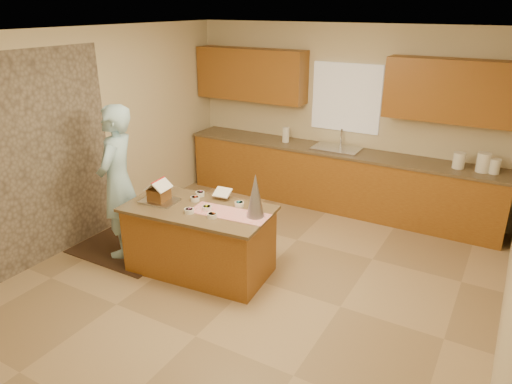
{
  "coord_description": "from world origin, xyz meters",
  "views": [
    {
      "loc": [
        2.32,
        -4.02,
        2.95
      ],
      "look_at": [
        -0.1,
        0.2,
        1.0
      ],
      "focal_mm": 33.08,
      "sensor_mm": 36.0,
      "label": 1
    }
  ],
  "objects_px": {
    "island_base": "(200,241)",
    "gingerbread_house": "(159,192)",
    "tinsel_tree": "(255,196)",
    "boy": "(118,182)"
  },
  "relations": [
    {
      "from": "tinsel_tree",
      "to": "boy",
      "type": "distance_m",
      "value": 1.8
    },
    {
      "from": "island_base",
      "to": "gingerbread_house",
      "type": "distance_m",
      "value": 0.73
    },
    {
      "from": "island_base",
      "to": "boy",
      "type": "xyz_separation_m",
      "value": [
        -1.1,
        -0.11,
        0.56
      ]
    },
    {
      "from": "tinsel_tree",
      "to": "gingerbread_house",
      "type": "distance_m",
      "value": 1.19
    },
    {
      "from": "island_base",
      "to": "gingerbread_house",
      "type": "xyz_separation_m",
      "value": [
        -0.48,
        -0.09,
        0.54
      ]
    },
    {
      "from": "gingerbread_house",
      "to": "tinsel_tree",
      "type": "bearing_deg",
      "value": 9.55
    },
    {
      "from": "tinsel_tree",
      "to": "gingerbread_house",
      "type": "relative_size",
      "value": 1.81
    },
    {
      "from": "tinsel_tree",
      "to": "boy",
      "type": "height_order",
      "value": "boy"
    },
    {
      "from": "island_base",
      "to": "tinsel_tree",
      "type": "xyz_separation_m",
      "value": [
        0.69,
        0.11,
        0.67
      ]
    },
    {
      "from": "boy",
      "to": "gingerbread_house",
      "type": "xyz_separation_m",
      "value": [
        0.62,
        0.02,
        -0.02
      ]
    }
  ]
}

